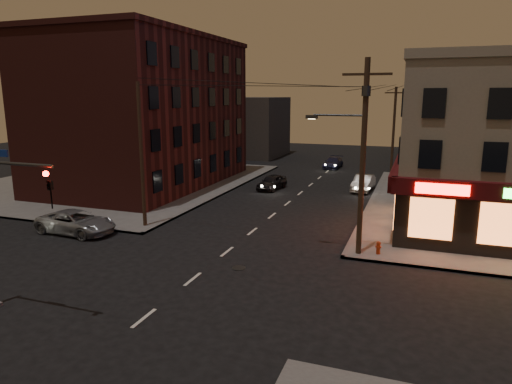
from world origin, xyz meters
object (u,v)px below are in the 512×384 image
at_px(sedan_far, 333,163).
at_px(fire_hydrant, 378,247).
at_px(sedan_near, 272,182).
at_px(sedan_mid, 363,183).
at_px(suv_cross, 76,222).

bearing_deg(sedan_far, fire_hydrant, -73.41).
xyz_separation_m(sedan_near, sedan_mid, (7.81, 2.12, 0.03)).
xyz_separation_m(sedan_near, fire_hydrant, (10.61, -14.71, -0.14)).
bearing_deg(suv_cross, sedan_near, -19.98).
height_order(sedan_near, sedan_mid, sedan_mid).
bearing_deg(sedan_mid, fire_hydrant, -76.25).
relative_size(sedan_mid, fire_hydrant, 6.02).
bearing_deg(suv_cross, fire_hydrant, -80.10).
relative_size(sedan_near, sedan_far, 0.91).
height_order(sedan_mid, fire_hydrant, sedan_mid).
bearing_deg(sedan_near, suv_cross, -105.57).
distance_m(sedan_mid, fire_hydrant, 17.06).
relative_size(suv_cross, sedan_near, 1.28).
height_order(sedan_far, fire_hydrant, sedan_far).
distance_m(sedan_near, sedan_far, 14.37).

